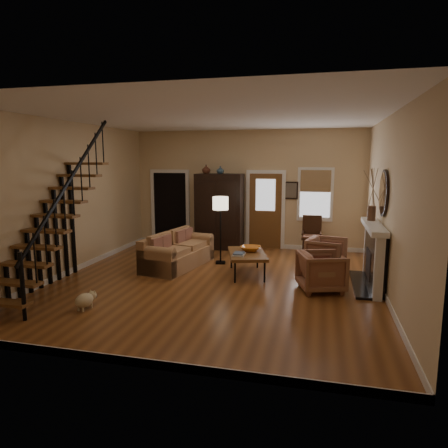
% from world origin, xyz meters
% --- Properties ---
extents(room, '(7.00, 7.33, 3.30)m').
position_xyz_m(room, '(-0.41, 1.76, 1.51)').
color(room, brown).
rests_on(room, ground).
extents(staircase, '(0.94, 2.80, 3.20)m').
position_xyz_m(staircase, '(-2.78, -1.30, 1.60)').
color(staircase, brown).
rests_on(staircase, ground).
extents(fireplace, '(0.33, 1.95, 2.30)m').
position_xyz_m(fireplace, '(3.13, 0.50, 0.74)').
color(fireplace, black).
rests_on(fireplace, ground).
extents(armoire, '(1.30, 0.60, 2.10)m').
position_xyz_m(armoire, '(-0.70, 3.15, 1.05)').
color(armoire, black).
rests_on(armoire, ground).
extents(vase_a, '(0.24, 0.24, 0.25)m').
position_xyz_m(vase_a, '(-1.05, 3.05, 2.22)').
color(vase_a, '#4C2619').
rests_on(vase_a, armoire).
extents(vase_b, '(0.20, 0.20, 0.21)m').
position_xyz_m(vase_b, '(-0.65, 3.05, 2.21)').
color(vase_b, '#334C60').
rests_on(vase_b, armoire).
extents(sofa, '(1.23, 2.15, 0.76)m').
position_xyz_m(sofa, '(-1.14, 0.97, 0.38)').
color(sofa, '#A5764B').
rests_on(sofa, ground).
extents(coffee_table, '(1.09, 1.46, 0.50)m').
position_xyz_m(coffee_table, '(0.54, 0.69, 0.25)').
color(coffee_table, brown).
rests_on(coffee_table, ground).
extents(bowl, '(0.44, 0.44, 0.11)m').
position_xyz_m(bowl, '(0.59, 0.84, 0.55)').
color(bowl, orange).
rests_on(bowl, coffee_table).
extents(books, '(0.24, 0.32, 0.06)m').
position_xyz_m(books, '(0.42, 0.39, 0.53)').
color(books, beige).
rests_on(books, coffee_table).
extents(armchair_left, '(1.03, 1.01, 0.75)m').
position_xyz_m(armchair_left, '(2.11, -0.02, 0.37)').
color(armchair_left, brown).
rests_on(armchair_left, ground).
extents(armchair_right, '(0.98, 0.97, 0.75)m').
position_xyz_m(armchair_right, '(2.22, 1.47, 0.37)').
color(armchair_right, brown).
rests_on(armchair_right, ground).
extents(floor_lamp, '(0.44, 0.44, 1.62)m').
position_xyz_m(floor_lamp, '(-0.25, 1.50, 0.81)').
color(floor_lamp, black).
rests_on(floor_lamp, ground).
extents(side_chair, '(0.54, 0.54, 1.02)m').
position_xyz_m(side_chair, '(1.85, 2.95, 0.51)').
color(side_chair, '#341D10').
rests_on(side_chair, ground).
extents(dog, '(0.31, 0.43, 0.29)m').
position_xyz_m(dog, '(-1.72, -1.98, 0.14)').
color(dog, beige).
rests_on(dog, ground).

